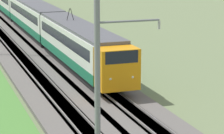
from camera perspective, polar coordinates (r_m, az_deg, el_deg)
The scene contains 6 objects.
ballast_main at distance 64.47m, azimuth -11.76°, elevation 3.27°, with size 240.00×4.40×0.30m.
ballast_adjacent at distance 65.08m, azimuth -8.32°, elevation 3.49°, with size 240.00×4.40×0.30m.
track_main at distance 64.46m, azimuth -11.76°, elevation 3.27°, with size 240.00×1.57×0.45m.
track_adjacent at distance 65.08m, azimuth -8.32°, elevation 3.50°, with size 240.00×1.57×0.45m.
passenger_train at distance 74.41m, azimuth -9.85°, elevation 6.40°, with size 80.38×2.95×5.21m.
catenary_mast_near at distance 19.58m, azimuth -1.41°, elevation -5.21°, with size 0.22×2.56×8.96m.
Camera 1 is at (-13.07, 8.13, 10.73)m, focal length 85.00 mm.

